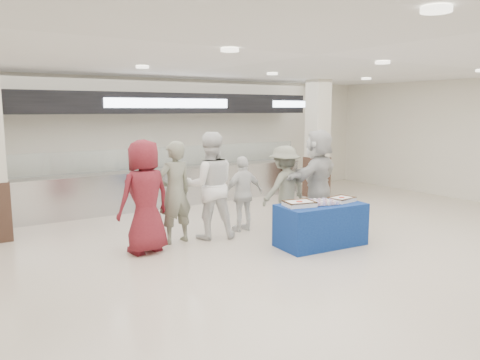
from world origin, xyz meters
TOP-DOWN VIEW (x-y plane):
  - ground at (0.00, 0.00)m, footprint 14.00×14.00m
  - serving_line at (0.00, 5.40)m, footprint 8.70×0.85m
  - column_right at (4.00, 4.20)m, footprint 0.55×0.55m
  - display_table at (0.80, 0.63)m, footprint 1.61×0.91m
  - sheet_cake_left at (0.36, 0.71)m, footprint 0.57×0.49m
  - sheet_cake_right at (1.28, 0.61)m, footprint 0.49×0.40m
  - cupcake_tray at (0.84, 0.61)m, footprint 0.51×0.43m
  - civilian_maroon at (-1.95, 1.97)m, footprint 1.03×0.76m
  - soldier_a at (-1.27, 2.23)m, footprint 0.72×0.51m
  - chef_tall at (-0.59, 2.15)m, footprint 1.17×1.04m
  - chef_short at (0.22, 2.24)m, footprint 0.89×0.39m
  - soldier_b at (0.99, 1.90)m, footprint 1.17×0.77m
  - civilian_white at (1.80, 1.80)m, footprint 1.95×1.22m

SIDE VIEW (x-z plane):
  - ground at x=0.00m, z-range 0.00..0.00m
  - display_table at x=0.80m, z-range 0.00..0.75m
  - chef_short at x=0.22m, z-range 0.00..1.50m
  - cupcake_tray at x=0.84m, z-range 0.75..0.82m
  - sheet_cake_right at x=1.28m, z-range 0.75..0.84m
  - sheet_cake_left at x=0.36m, z-range 0.75..0.85m
  - soldier_b at x=0.99m, z-range 0.00..1.69m
  - soldier_a at x=-1.27m, z-range 0.00..1.85m
  - civilian_maroon at x=-1.95m, z-range 0.00..1.92m
  - chef_tall at x=-0.59m, z-range 0.00..2.00m
  - civilian_white at x=1.80m, z-range 0.00..2.01m
  - serving_line at x=0.00m, z-range -0.24..2.56m
  - column_right at x=4.00m, z-range -0.07..3.13m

